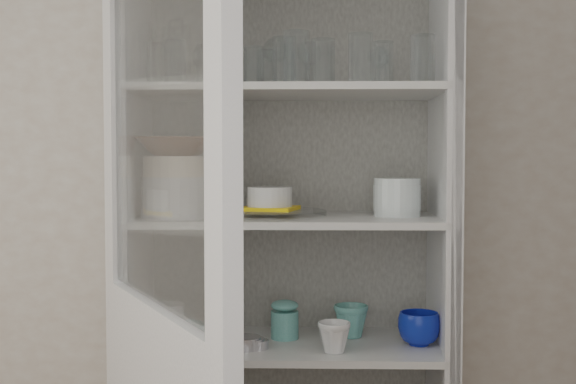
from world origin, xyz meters
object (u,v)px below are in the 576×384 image
at_px(goblet_0, 203,67).
at_px(goblet_3, 379,67).
at_px(goblet_2, 309,64).
at_px(measuring_cups, 246,343).
at_px(plate_stack_front, 177,197).
at_px(grey_bowl_stack, 397,197).
at_px(yellow_trivet, 270,208).
at_px(white_canister, 169,322).
at_px(plate_stack_back, 190,200).
at_px(terracotta_bowl, 176,147).
at_px(cream_bowl, 176,167).
at_px(mug_blue, 419,329).
at_px(mug_teal, 351,321).
at_px(goblet_1, 275,62).
at_px(pantry_cabinet, 288,312).
at_px(mug_white, 334,337).
at_px(white_ramekin, 270,197).
at_px(teal_jar, 285,322).
at_px(glass_platter, 270,213).

xyz_separation_m(goblet_0, goblet_3, (0.58, 0.02, -0.00)).
height_order(goblet_2, measuring_cups, goblet_2).
bearing_deg(goblet_0, goblet_3, 2.31).
distance_m(plate_stack_front, grey_bowl_stack, 0.69).
xyz_separation_m(yellow_trivet, white_canister, (-0.32, 0.03, -0.37)).
relative_size(plate_stack_back, terracotta_bowl, 0.82).
distance_m(cream_bowl, yellow_trivet, 0.32).
bearing_deg(goblet_0, white_canister, -138.22).
height_order(mug_blue, mug_teal, mug_teal).
xyz_separation_m(cream_bowl, measuring_cups, (0.21, -0.02, -0.54)).
distance_m(goblet_2, yellow_trivet, 0.49).
distance_m(goblet_1, mug_blue, 0.96).
height_order(yellow_trivet, grey_bowl_stack, grey_bowl_stack).
bearing_deg(grey_bowl_stack, plate_stack_back, 169.77).
distance_m(goblet_3, measuring_cups, 0.98).
height_order(goblet_3, yellow_trivet, goblet_3).
distance_m(goblet_1, plate_stack_front, 0.55).
bearing_deg(goblet_3, mug_blue, -53.46).
height_order(pantry_cabinet, mug_white, pantry_cabinet).
distance_m(terracotta_bowl, grey_bowl_stack, 0.71).
bearing_deg(white_ramekin, goblet_0, 153.12).
distance_m(yellow_trivet, teal_jar, 0.38).
height_order(grey_bowl_stack, teal_jar, grey_bowl_stack).
xyz_separation_m(cream_bowl, mug_white, (0.48, -0.06, -0.51)).
xyz_separation_m(goblet_3, yellow_trivet, (-0.35, -0.14, -0.46)).
height_order(grey_bowl_stack, mug_teal, grey_bowl_stack).
bearing_deg(measuring_cups, cream_bowl, 173.80).
bearing_deg(goblet_3, pantry_cabinet, -169.40).
xyz_separation_m(goblet_0, teal_jar, (0.27, -0.06, -0.83)).
height_order(teal_jar, measuring_cups, teal_jar).
height_order(grey_bowl_stack, mug_blue, grey_bowl_stack).
xyz_separation_m(mug_teal, teal_jar, (-0.22, -0.02, 0.00)).
relative_size(glass_platter, mug_blue, 2.73).
xyz_separation_m(yellow_trivet, mug_white, (0.20, -0.11, -0.38)).
distance_m(goblet_1, teal_jar, 0.84).
relative_size(goblet_2, goblet_3, 1.11).
relative_size(terracotta_bowl, measuring_cups, 2.56).
height_order(goblet_3, white_ramekin, goblet_3).
relative_size(terracotta_bowl, mug_white, 2.40).
bearing_deg(cream_bowl, plate_stack_front, 0.00).
distance_m(plate_stack_back, cream_bowl, 0.23).
bearing_deg(measuring_cups, white_ramekin, 47.48).
xyz_separation_m(yellow_trivet, white_ramekin, (0.00, 0.00, 0.04)).
bearing_deg(goblet_2, cream_bowl, -157.90).
height_order(cream_bowl, terracotta_bowl, terracotta_bowl).
height_order(goblet_1, cream_bowl, goblet_1).
xyz_separation_m(goblet_1, cream_bowl, (-0.30, -0.15, -0.34)).
bearing_deg(plate_stack_front, goblet_0, 70.88).
xyz_separation_m(goblet_3, white_canister, (-0.68, -0.11, -0.82)).
xyz_separation_m(glass_platter, yellow_trivet, (0.00, 0.00, 0.02)).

